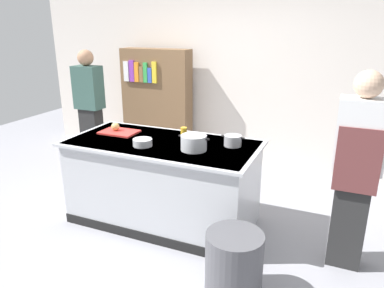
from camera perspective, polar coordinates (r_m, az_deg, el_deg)
ground_plane at (r=4.09m, az=-4.42°, el=-11.76°), size 10.00×10.00×0.00m
back_wall at (r=5.51m, az=5.55°, el=12.56°), size 6.40×0.12×3.00m
counter_island at (r=3.88m, az=-4.59°, el=-5.80°), size 1.98×0.98×0.90m
cutting_board at (r=4.10m, az=-11.38°, el=1.86°), size 0.40×0.28×0.02m
onion at (r=4.12m, az=-11.97°, el=2.70°), size 0.09×0.09×0.09m
stock_pot at (r=3.45m, az=0.27°, el=0.21°), size 0.32×0.25×0.15m
sauce_pan at (r=3.60m, az=6.43°, el=0.53°), size 0.24×0.17×0.11m
mixing_bowl at (r=3.61m, az=-7.79°, el=0.25°), size 0.19×0.19×0.07m
juice_cup at (r=3.88m, az=-1.29°, el=1.91°), size 0.07×0.07×0.10m
trash_bin at (r=2.98m, az=6.59°, el=-18.36°), size 0.45×0.45×0.54m
person_chef at (r=3.29m, az=24.38°, el=-3.53°), size 0.38×0.25×1.72m
person_guest at (r=5.41m, az=-15.76°, el=5.53°), size 0.38×0.24×1.72m
bookshelf at (r=5.74m, az=-5.56°, el=6.26°), size 1.10×0.31×1.70m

